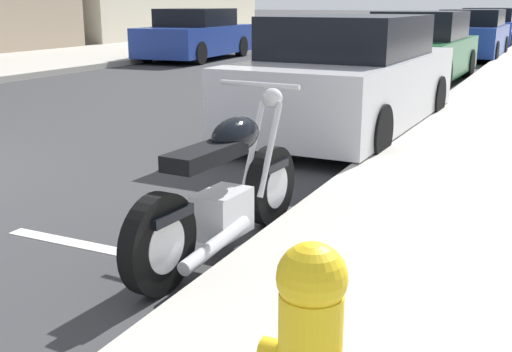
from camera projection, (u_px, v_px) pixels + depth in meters
name	position (u px, v px, depth m)	size (l,w,h in m)	color
sidewalk_far_curb	(85.00, 56.00, 19.05)	(120.00, 5.00, 0.14)	#ADA89E
parking_stall_stripe	(137.00, 255.00, 4.22)	(0.12, 2.20, 0.01)	silver
parked_motorcycle	(224.00, 193.00, 4.18)	(1.97, 0.62, 1.10)	black
parked_car_mid_block	(350.00, 78.00, 8.09)	(4.40, 1.88, 1.48)	silver
parked_car_second_in_row	(420.00, 49.00, 13.27)	(4.27, 1.88, 1.46)	#236638
parked_car_at_intersection	(472.00, 36.00, 18.68)	(4.04, 1.82, 1.43)	navy
parked_car_across_street	(488.00, 28.00, 23.72)	(4.31, 2.01, 1.43)	navy
parked_car_near_corner	(498.00, 24.00, 28.93)	(4.23, 2.01, 1.40)	navy
car_opposite_curb	(196.00, 36.00, 18.53)	(4.57, 2.12, 1.46)	navy
fire_hydrant	(310.00, 340.00, 2.14)	(0.24, 0.36, 0.74)	gold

